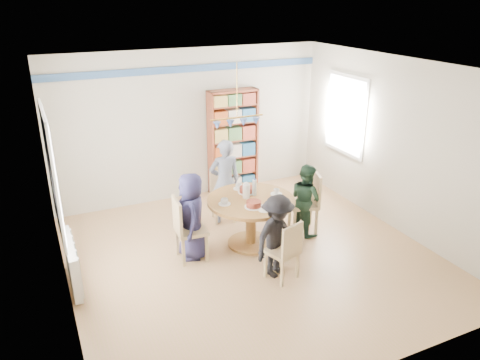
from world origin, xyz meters
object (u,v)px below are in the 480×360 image
radiator (72,263)px  person_right (306,199)px  chair_far (222,193)px  person_left (192,216)px  chair_near (286,249)px  person_far (225,181)px  dining_table (251,211)px  chair_left (186,227)px  bookshelf (233,143)px  chair_right (309,199)px  person_near (277,236)px

radiator → person_right: 3.52m
chair_far → person_right: (0.99, -1.02, 0.11)m
chair_far → person_left: (-0.87, -0.96, 0.18)m
radiator → chair_near: 2.76m
person_left → person_far: person_far is taller
dining_table → chair_left: 1.02m
person_right → person_far: bearing=40.6°
radiator → bookshelf: (3.17, 2.04, 0.61)m
chair_right → chair_left: bearing=-178.9°
person_near → person_far: bearing=68.8°
bookshelf → radiator: bearing=-147.3°
chair_far → person_right: 1.42m
chair_right → person_far: (-1.07, 0.86, 0.17)m
dining_table → person_near: (-0.05, -0.88, 0.03)m
chair_far → person_left: person_left is taller
chair_left → bookshelf: bookshelf is taller
radiator → person_far: 2.71m
radiator → person_right: bearing=0.3°
person_left → person_right: 1.86m
chair_near → person_far: (-0.04, 1.93, 0.25)m
person_far → person_left: bearing=50.0°
radiator → person_near: bearing=-18.7°
chair_right → chair_near: size_ratio=1.16×
person_near → bookshelf: 2.99m
chair_right → bookshelf: size_ratio=0.50×
chair_far → chair_near: bearing=-88.9°
dining_table → person_left: size_ratio=1.02×
chair_right → person_near: bearing=-139.7°
person_far → person_near: person_far is taller
radiator → person_far: (2.52, 0.92, 0.36)m
chair_left → chair_near: 1.46m
bookshelf → chair_near: bearing=-101.3°
chair_near → person_left: (-0.91, 1.09, 0.18)m
chair_far → bookshelf: 1.30m
chair_right → chair_near: (-1.03, -1.08, -0.07)m
chair_right → chair_near: chair_right is taller
person_left → person_near: 1.27m
chair_left → bookshelf: bearing=51.0°
person_right → person_far: (-0.99, 0.90, 0.14)m
dining_table → person_near: bearing=-93.1°
person_far → chair_right: bearing=147.2°
chair_far → bookshelf: (0.65, 1.00, 0.50)m
chair_right → chair_far: size_ratio=1.16×
person_near → bookshelf: bearing=56.3°
person_near → bookshelf: (0.66, 2.89, 0.38)m
dining_table → bookshelf: (0.61, 2.01, 0.40)m
dining_table → person_left: 0.92m
dining_table → bookshelf: bearing=73.2°
person_far → chair_near: bearing=97.0°
chair_far → radiator: bearing=-157.7°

